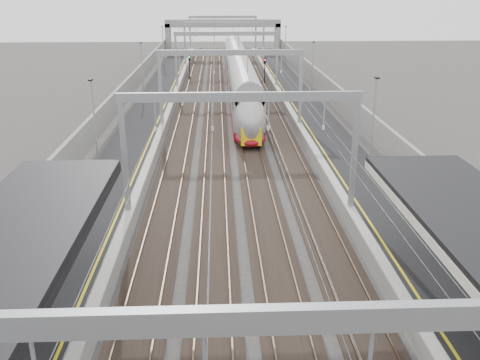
{
  "coord_description": "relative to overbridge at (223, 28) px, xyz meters",
  "views": [
    {
      "loc": [
        -1.2,
        -5.89,
        12.82
      ],
      "look_at": [
        0.0,
        22.49,
        2.51
      ],
      "focal_mm": 40.0,
      "sensor_mm": 36.0,
      "label": 1
    }
  ],
  "objects": [
    {
      "name": "platform_left",
      "position": [
        -8.0,
        -55.0,
        -4.81
      ],
      "size": [
        4.0,
        120.0,
        1.0
      ],
      "primitive_type": "cube",
      "color": "black",
      "rests_on": "ground"
    },
    {
      "name": "platform_right",
      "position": [
        8.0,
        -55.0,
        -4.81
      ],
      "size": [
        4.0,
        120.0,
        1.0
      ],
      "primitive_type": "cube",
      "color": "black",
      "rests_on": "ground"
    },
    {
      "name": "tracks",
      "position": [
        0.0,
        -55.0,
        -5.26
      ],
      "size": [
        11.4,
        140.0,
        0.2
      ],
      "color": "black",
      "rests_on": "ground"
    },
    {
      "name": "overhead_line",
      "position": [
        0.0,
        -48.38,
        0.83
      ],
      "size": [
        13.0,
        140.0,
        6.6
      ],
      "color": "gray",
      "rests_on": "platform_left"
    },
    {
      "name": "overbridge",
      "position": [
        0.0,
        0.0,
        0.0
      ],
      "size": [
        22.0,
        2.2,
        6.9
      ],
      "color": "slate",
      "rests_on": "ground"
    },
    {
      "name": "wall_left",
      "position": [
        -11.2,
        -55.0,
        -3.71
      ],
      "size": [
        0.3,
        120.0,
        3.2
      ],
      "primitive_type": "cube",
      "color": "slate",
      "rests_on": "ground"
    },
    {
      "name": "wall_right",
      "position": [
        11.2,
        -55.0,
        -3.71
      ],
      "size": [
        0.3,
        120.0,
        3.2
      ],
      "primitive_type": "cube",
      "color": "slate",
      "rests_on": "ground"
    },
    {
      "name": "train",
      "position": [
        1.5,
        -41.16,
        -3.22
      ],
      "size": [
        2.69,
        49.05,
        4.26
      ],
      "color": "maroon",
      "rests_on": "ground"
    },
    {
      "name": "signal_green",
      "position": [
        -5.2,
        -27.31,
        -2.89
      ],
      "size": [
        0.32,
        0.32,
        3.48
      ],
      "color": "black",
      "rests_on": "ground"
    },
    {
      "name": "signal_red_near",
      "position": [
        3.2,
        -31.47,
        -2.89
      ],
      "size": [
        0.32,
        0.32,
        3.48
      ],
      "color": "black",
      "rests_on": "ground"
    },
    {
      "name": "signal_red_far",
      "position": [
        5.4,
        -31.19,
        -2.89
      ],
      "size": [
        0.32,
        0.32,
        3.48
      ],
      "color": "black",
      "rests_on": "ground"
    }
  ]
}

